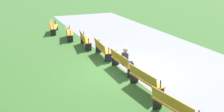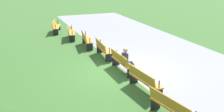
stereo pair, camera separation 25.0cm
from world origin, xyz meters
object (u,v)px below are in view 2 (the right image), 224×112
(person_seated, at_px, (127,59))
(bench_5, at_px, (144,80))
(bench_1, at_px, (71,32))
(bench_6, at_px, (172,108))
(bench_2, at_px, (86,39))
(bench_0, at_px, (56,26))
(bench_4, at_px, (122,61))
(bench_3, at_px, (103,49))

(person_seated, bearing_deg, bench_5, -6.15)
(bench_1, relative_size, bench_5, 1.01)
(bench_1, xyz_separation_m, bench_6, (11.77, 0.42, 0.00))
(bench_6, bearing_deg, bench_2, 171.85)
(bench_0, relative_size, bench_4, 1.03)
(bench_3, xyz_separation_m, person_seated, (2.62, 0.23, 0.16))
(bench_2, bearing_deg, person_seated, 13.65)
(bench_1, relative_size, bench_4, 1.03)
(bench_0, bearing_deg, bench_1, 30.49)
(person_seated, bearing_deg, bench_4, -150.06)
(bench_1, relative_size, bench_2, 1.00)
(bench_2, relative_size, bench_5, 1.01)
(bench_2, bearing_deg, bench_4, 12.20)
(bench_1, xyz_separation_m, bench_3, (4.68, 0.67, 0.00))
(bench_5, relative_size, bench_6, 0.99)
(person_seated, bearing_deg, bench_1, -173.00)
(bench_3, distance_m, bench_6, 7.09)
(bench_4, bearing_deg, bench_0, -171.89)
(bench_0, distance_m, bench_1, 2.37)
(bench_2, distance_m, bench_5, 7.09)
(bench_3, relative_size, person_seated, 1.61)
(bench_0, height_order, bench_2, same)
(bench_1, distance_m, bench_6, 11.78)
(bench_2, xyz_separation_m, bench_6, (9.44, 0.00, 0.00))
(bench_4, bearing_deg, bench_2, -175.94)
(bench_0, bearing_deg, bench_2, 28.46)
(bench_6, bearing_deg, bench_1, 173.88)
(bench_1, height_order, bench_3, same)
(bench_6, bearing_deg, bench_4, 167.80)
(bench_1, bearing_deg, bench_2, 22.36)
(bench_5, bearing_deg, person_seated, 169.77)
(bench_2, relative_size, bench_4, 1.03)
(bench_1, height_order, bench_6, same)
(bench_2, xyz_separation_m, bench_3, (2.35, 0.25, 0.00))
(bench_0, xyz_separation_m, bench_5, (11.71, 1.25, 0.00))
(bench_3, height_order, bench_5, same)
(bench_2, xyz_separation_m, bench_5, (7.09, 0.25, 0.00))
(person_seated, bearing_deg, bench_2, -174.50)
(bench_4, height_order, bench_5, same)
(bench_4, relative_size, bench_5, 0.99)
(bench_4, bearing_deg, bench_6, -4.06)
(bench_0, xyz_separation_m, bench_3, (6.98, 1.25, 0.00))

